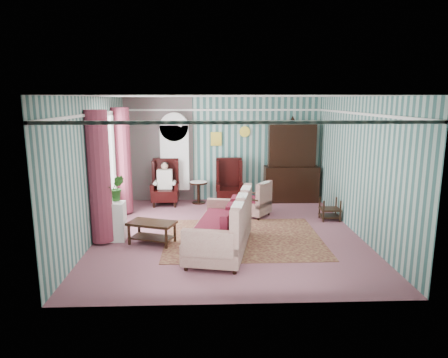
{
  "coord_description": "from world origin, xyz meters",
  "views": [
    {
      "loc": [
        -0.4,
        -8.18,
        2.85
      ],
      "look_at": [
        -0.07,
        0.6,
        1.08
      ],
      "focal_mm": 32.0,
      "sensor_mm": 36.0,
      "label": 1
    }
  ],
  "objects_px": {
    "wingback_right": "(229,182)",
    "nest_table": "(330,209)",
    "round_side_table": "(199,193)",
    "wingback_left": "(165,183)",
    "dresser_hutch": "(292,160)",
    "plant_stand": "(112,221)",
    "floral_armchair": "(254,195)",
    "seated_woman": "(165,184)",
    "sofa": "(220,227)",
    "bookcase": "(175,162)",
    "coffee_table": "(152,233)"
  },
  "relations": [
    {
      "from": "dresser_hutch",
      "to": "nest_table",
      "type": "relative_size",
      "value": 4.37
    },
    {
      "from": "floral_armchair",
      "to": "coffee_table",
      "type": "xyz_separation_m",
      "value": [
        -2.25,
        -1.81,
        -0.32
      ]
    },
    {
      "from": "bookcase",
      "to": "floral_armchair",
      "type": "height_order",
      "value": "bookcase"
    },
    {
      "from": "bookcase",
      "to": "nest_table",
      "type": "relative_size",
      "value": 4.15
    },
    {
      "from": "dresser_hutch",
      "to": "floral_armchair",
      "type": "relative_size",
      "value": 2.16
    },
    {
      "from": "round_side_table",
      "to": "nest_table",
      "type": "relative_size",
      "value": 1.11
    },
    {
      "from": "seated_woman",
      "to": "coffee_table",
      "type": "bearing_deg",
      "value": -89.11
    },
    {
      "from": "dresser_hutch",
      "to": "plant_stand",
      "type": "height_order",
      "value": "dresser_hutch"
    },
    {
      "from": "seated_woman",
      "to": "dresser_hutch",
      "type": "bearing_deg",
      "value": 4.41
    },
    {
      "from": "wingback_left",
      "to": "wingback_right",
      "type": "distance_m",
      "value": 1.75
    },
    {
      "from": "wingback_right",
      "to": "round_side_table",
      "type": "xyz_separation_m",
      "value": [
        -0.85,
        0.15,
        -0.33
      ]
    },
    {
      "from": "wingback_left",
      "to": "round_side_table",
      "type": "xyz_separation_m",
      "value": [
        0.9,
        0.15,
        -0.33
      ]
    },
    {
      "from": "dresser_hutch",
      "to": "nest_table",
      "type": "distance_m",
      "value": 2.11
    },
    {
      "from": "floral_armchair",
      "to": "seated_woman",
      "type": "bearing_deg",
      "value": 99.29
    },
    {
      "from": "wingback_left",
      "to": "nest_table",
      "type": "distance_m",
      "value": 4.37
    },
    {
      "from": "bookcase",
      "to": "wingback_right",
      "type": "bearing_deg",
      "value": -14.57
    },
    {
      "from": "nest_table",
      "to": "floral_armchair",
      "type": "relative_size",
      "value": 0.5
    },
    {
      "from": "seated_woman",
      "to": "nest_table",
      "type": "distance_m",
      "value": 4.37
    },
    {
      "from": "plant_stand",
      "to": "coffee_table",
      "type": "xyz_separation_m",
      "value": [
        0.85,
        -0.21,
        -0.18
      ]
    },
    {
      "from": "sofa",
      "to": "coffee_table",
      "type": "relative_size",
      "value": 2.43
    },
    {
      "from": "bookcase",
      "to": "dresser_hutch",
      "type": "relative_size",
      "value": 0.95
    },
    {
      "from": "dresser_hutch",
      "to": "plant_stand",
      "type": "xyz_separation_m",
      "value": [
        -4.3,
        -3.02,
        -0.78
      ]
    },
    {
      "from": "wingback_right",
      "to": "seated_woman",
      "type": "distance_m",
      "value": 1.75
    },
    {
      "from": "round_side_table",
      "to": "floral_armchair",
      "type": "distance_m",
      "value": 1.92
    },
    {
      "from": "wingback_left",
      "to": "floral_armchair",
      "type": "xyz_separation_m",
      "value": [
        2.3,
        -1.15,
        -0.08
      ]
    },
    {
      "from": "sofa",
      "to": "coffee_table",
      "type": "xyz_separation_m",
      "value": [
        -1.35,
        0.45,
        -0.25
      ]
    },
    {
      "from": "wingback_left",
      "to": "coffee_table",
      "type": "height_order",
      "value": "wingback_left"
    },
    {
      "from": "round_side_table",
      "to": "sofa",
      "type": "relative_size",
      "value": 0.27
    },
    {
      "from": "floral_armchair",
      "to": "wingback_left",
      "type": "bearing_deg",
      "value": 99.29
    },
    {
      "from": "plant_stand",
      "to": "sofa",
      "type": "relative_size",
      "value": 0.36
    },
    {
      "from": "plant_stand",
      "to": "floral_armchair",
      "type": "xyz_separation_m",
      "value": [
        3.1,
        1.6,
        0.15
      ]
    },
    {
      "from": "round_side_table",
      "to": "coffee_table",
      "type": "xyz_separation_m",
      "value": [
        -0.85,
        -3.11,
        -0.08
      ]
    },
    {
      "from": "bookcase",
      "to": "dresser_hutch",
      "type": "bearing_deg",
      "value": -2.11
    },
    {
      "from": "nest_table",
      "to": "sofa",
      "type": "distance_m",
      "value": 3.26
    },
    {
      "from": "seated_woman",
      "to": "wingback_right",
      "type": "bearing_deg",
      "value": 0.0
    },
    {
      "from": "round_side_table",
      "to": "coffee_table",
      "type": "relative_size",
      "value": 0.65
    },
    {
      "from": "dresser_hutch",
      "to": "sofa",
      "type": "height_order",
      "value": "dresser_hutch"
    },
    {
      "from": "round_side_table",
      "to": "wingback_left",
      "type": "bearing_deg",
      "value": -170.54
    },
    {
      "from": "wingback_left",
      "to": "seated_woman",
      "type": "bearing_deg",
      "value": 0.0
    },
    {
      "from": "dresser_hutch",
      "to": "wingback_left",
      "type": "relative_size",
      "value": 1.89
    },
    {
      "from": "bookcase",
      "to": "dresser_hutch",
      "type": "height_order",
      "value": "dresser_hutch"
    },
    {
      "from": "bookcase",
      "to": "sofa",
      "type": "distance_m",
      "value": 4.02
    },
    {
      "from": "bookcase",
      "to": "floral_armchair",
      "type": "bearing_deg",
      "value": -36.88
    },
    {
      "from": "wingback_right",
      "to": "nest_table",
      "type": "height_order",
      "value": "wingback_right"
    },
    {
      "from": "wingback_right",
      "to": "coffee_table",
      "type": "xyz_separation_m",
      "value": [
        -1.7,
        -2.96,
        -0.4
      ]
    },
    {
      "from": "wingback_left",
      "to": "seated_woman",
      "type": "distance_m",
      "value": 0.04
    },
    {
      "from": "nest_table",
      "to": "coffee_table",
      "type": "bearing_deg",
      "value": -160.68
    },
    {
      "from": "round_side_table",
      "to": "plant_stand",
      "type": "height_order",
      "value": "plant_stand"
    },
    {
      "from": "floral_armchair",
      "to": "coffee_table",
      "type": "distance_m",
      "value": 2.91
    },
    {
      "from": "plant_stand",
      "to": "sofa",
      "type": "height_order",
      "value": "sofa"
    }
  ]
}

